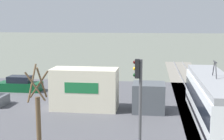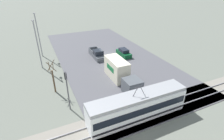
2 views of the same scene
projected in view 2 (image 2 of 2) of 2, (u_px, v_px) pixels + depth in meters
name	position (u px, v px, depth m)	size (l,w,h in m)	color
ground_plane	(106.00, 56.00, 39.37)	(320.00, 320.00, 0.00)	#60665B
road_surface	(106.00, 56.00, 39.35)	(20.43, 43.98, 0.08)	#4C4C51
rail_bed	(163.00, 107.00, 23.52)	(58.39, 4.40, 0.22)	gray
light_rail_tram	(137.00, 106.00, 21.23)	(12.66, 2.59, 4.42)	white
box_truck	(120.00, 72.00, 28.94)	(2.43, 9.24, 3.41)	#4C5156
pickup_truck	(97.00, 54.00, 38.30)	(2.02, 5.86, 1.85)	#4C5156
sedan_car_0	(124.00, 53.00, 39.11)	(1.78, 4.45, 1.57)	#0C4723
traffic_light_pole	(67.00, 86.00, 21.74)	(0.28, 0.47, 5.48)	#47474C
street_tree	(53.00, 78.00, 25.79)	(1.23, 1.02, 5.24)	brown
street_lamp_near_crossing	(37.00, 42.00, 31.93)	(0.36, 1.95, 9.01)	gray
street_lamp_mid_block	(38.00, 33.00, 37.03)	(0.36, 1.95, 9.24)	gray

